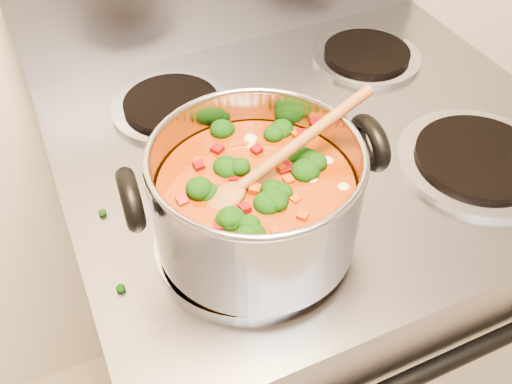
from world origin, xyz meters
The scene contains 4 objects.
electric_range centered at (0.01, 1.16, 0.47)m, with size 0.76×0.69×1.08m.
stockpot centered at (-0.16, 1.01, 1.00)m, with size 0.30×0.24×0.15m.
wooden_spoon centered at (-0.15, 1.01, 1.04)m, with size 0.24×0.07×0.09m.
cooktop_crumbs centered at (-0.25, 1.08, 0.92)m, with size 0.35×0.25×0.01m.
Camera 1 is at (-0.35, 0.59, 1.47)m, focal length 40.00 mm.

